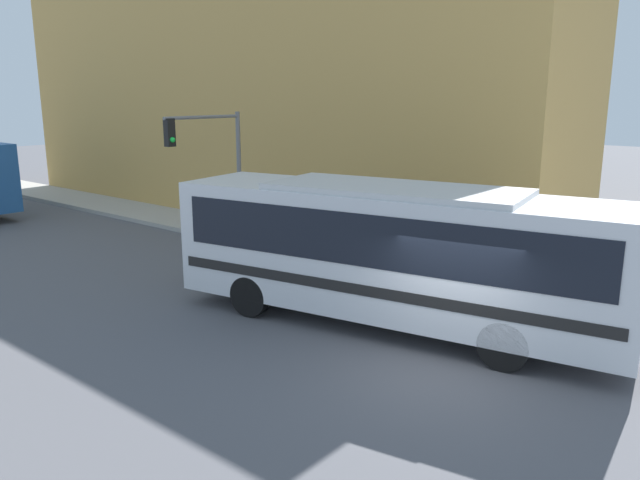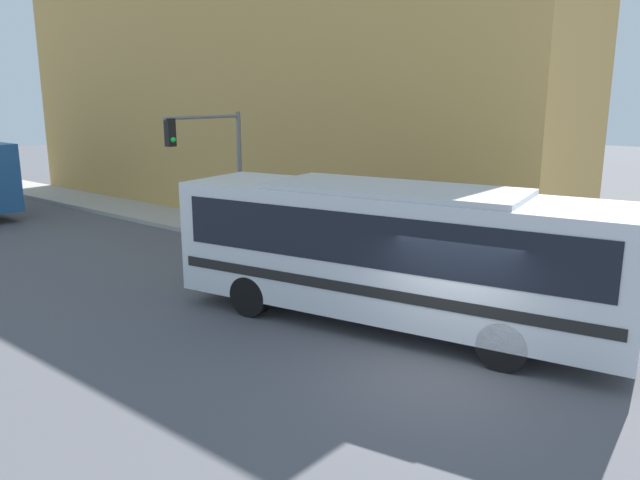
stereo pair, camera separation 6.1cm
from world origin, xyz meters
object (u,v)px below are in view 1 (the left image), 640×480
Objects in this scene: fire_hydrant at (355,249)px; pedestrian_mid_block at (285,219)px; city_bus at (393,246)px; parking_meter at (268,219)px; pedestrian_near_corner at (282,214)px; traffic_light_pole at (213,153)px.

fire_hydrant is 3.52m from pedestrian_mid_block.
city_bus reaches higher than parking_meter.
city_bus is 8.54m from parking_meter.
city_bus is 8.81m from pedestrian_near_corner.
fire_hydrant is 0.58× the size of parking_meter.
parking_meter is (3.74, 7.63, -0.90)m from city_bus.
pedestrian_mid_block is (1.57, -1.93, -2.33)m from traffic_light_pole.
fire_hydrant is at bearing -78.76° from traffic_light_pole.
pedestrian_near_corner is at bearing 80.09° from fire_hydrant.
fire_hydrant is 0.40× the size of pedestrian_near_corner.
pedestrian_mid_block is (4.24, 7.28, -0.93)m from city_bus.
parking_meter is 0.66m from pedestrian_near_corner.
city_bus is 6.76× the size of pedestrian_mid_block.
parking_meter is (0.00, 3.81, 0.48)m from fire_hydrant.
pedestrian_near_corner is (0.66, 3.77, 0.55)m from fire_hydrant.
traffic_light_pole is (2.67, 9.21, 1.41)m from city_bus.
pedestrian_near_corner is at bearing 50.37° from city_bus.
pedestrian_near_corner reaches higher than fire_hydrant.
pedestrian_mid_block is at bearing -50.90° from traffic_light_pole.
city_bus is at bearing -134.36° from fire_hydrant.
city_bus is at bearing -120.07° from pedestrian_near_corner.
city_bus reaches higher than pedestrian_mid_block.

